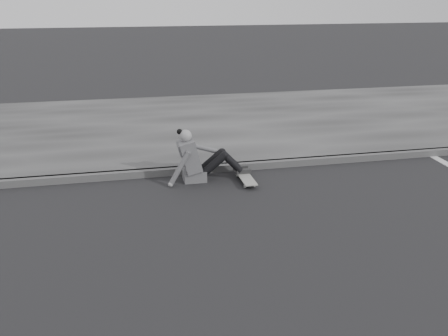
# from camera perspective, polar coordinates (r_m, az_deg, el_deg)

# --- Properties ---
(ground) EXTENTS (80.00, 80.00, 0.00)m
(ground) POSITION_cam_1_polar(r_m,az_deg,el_deg) (6.16, -1.69, -8.82)
(ground) COLOR black
(ground) RESTS_ON ground
(curb) EXTENTS (24.00, 0.16, 0.12)m
(curb) POSITION_cam_1_polar(r_m,az_deg,el_deg) (8.47, -4.92, -0.29)
(curb) COLOR #474747
(curb) RESTS_ON ground
(sidewalk) EXTENTS (24.00, 6.00, 0.12)m
(sidewalk) POSITION_cam_1_polar(r_m,az_deg,el_deg) (11.34, -6.94, 4.79)
(sidewalk) COLOR #393939
(sidewalk) RESTS_ON ground
(skateboard) EXTENTS (0.20, 0.78, 0.09)m
(skateboard) POSITION_cam_1_polar(r_m,az_deg,el_deg) (8.10, 2.48, -1.10)
(skateboard) COLOR #A7A7A2
(skateboard) RESTS_ON ground
(seated_woman) EXTENTS (1.38, 0.46, 0.88)m
(seated_woman) POSITION_cam_1_polar(r_m,az_deg,el_deg) (8.09, -2.97, 1.03)
(seated_woman) COLOR #545457
(seated_woman) RESTS_ON ground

